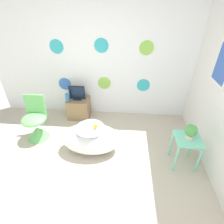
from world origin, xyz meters
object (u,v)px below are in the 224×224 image
object	(u,v)px
tv	(77,93)
vase	(67,98)
potted_plant_left	(191,131)
chair	(36,126)
bathtub	(91,138)

from	to	relation	value
tv	vase	size ratio (longest dim) A/B	1.71
tv	potted_plant_left	bearing A→B (deg)	-30.86
chair	vase	xyz separation A→B (m)	(0.45, 0.63, 0.27)
chair	bathtub	bearing A→B (deg)	-12.65
bathtub	potted_plant_left	world-z (taller)	potted_plant_left
chair	tv	size ratio (longest dim) A/B	2.45
tv	bathtub	bearing A→B (deg)	-65.13
bathtub	chair	xyz separation A→B (m)	(-1.10, 0.25, 0.02)
bathtub	vase	bearing A→B (deg)	126.31
tv	chair	bearing A→B (deg)	-130.14
vase	chair	bearing A→B (deg)	-125.69
potted_plant_left	bathtub	bearing A→B (deg)	172.78
bathtub	chair	bearing A→B (deg)	167.35
chair	tv	distance (m)	1.04
chair	potted_plant_left	world-z (taller)	chair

